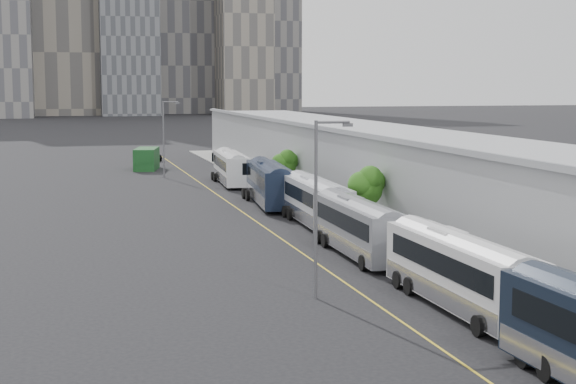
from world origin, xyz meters
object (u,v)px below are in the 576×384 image
object	(u,v)px
bus_3	(358,232)
bus_2	(459,278)
street_lamp_far	(165,134)
bus_5	(270,187)
street_lamp_near	(319,197)
suv	(150,156)
bus_4	(316,206)
shipping_container	(147,159)
bus_6	(231,170)

from	to	relation	value
bus_3	bus_2	bearing A→B (deg)	-87.94
bus_3	street_lamp_far	xyz separation A→B (m)	(-6.40, 50.98, 3.67)
bus_5	street_lamp_near	xyz separation A→B (m)	(-5.79, -35.10, 3.67)
bus_3	street_lamp_near	bearing A→B (deg)	-118.42
bus_5	street_lamp_far	distance (m)	27.22
street_lamp_near	suv	world-z (taller)	street_lamp_near
bus_2	bus_4	xyz separation A→B (m)	(0.46, 26.49, -0.00)
bus_3	bus_4	size ratio (longest dim) A/B	0.98
bus_4	bus_2	bearing A→B (deg)	-89.09
bus_4	street_lamp_near	distance (m)	23.77
bus_2	bus_4	world-z (taller)	bus_2
street_lamp_near	street_lamp_far	xyz separation A→B (m)	(-0.64, 61.30, -0.11)
bus_4	bus_5	bearing A→B (deg)	95.35
bus_5	bus_4	bearing A→B (deg)	-81.21
bus_2	suv	size ratio (longest dim) A/B	2.48
bus_2	bus_3	distance (m)	14.28
bus_3	street_lamp_near	xyz separation A→B (m)	(-5.76, -10.32, 3.78)
bus_3	bus_5	size ratio (longest dim) A/B	0.93
bus_2	shipping_container	xyz separation A→B (m)	(-7.94, 75.77, -0.19)
street_lamp_far	bus_2	bearing A→B (deg)	-84.11
bus_4	shipping_container	distance (m)	49.99
bus_4	bus_6	bearing A→B (deg)	93.77
bus_6	bus_4	bearing A→B (deg)	-84.50
bus_5	bus_3	bearing A→B (deg)	-84.74
bus_5	suv	size ratio (longest dim) A/B	2.62
street_lamp_near	shipping_container	size ratio (longest dim) A/B	1.48
street_lamp_near	suv	size ratio (longest dim) A/B	1.78
bus_4	street_lamp_far	distance (m)	39.60
bus_6	shipping_container	bearing A→B (deg)	114.68
bus_5	shipping_container	size ratio (longest dim) A/B	2.19
bus_4	bus_6	size ratio (longest dim) A/B	1.02
street_lamp_far	suv	xyz separation A→B (m)	(0.52, 23.55, -4.51)
bus_2	street_lamp_far	size ratio (longest dim) A/B	1.43
street_lamp_near	suv	xyz separation A→B (m)	(-0.12, 84.85, -4.61)
street_lamp_near	suv	distance (m)	84.97
bus_6	bus_5	bearing A→B (deg)	-85.65
bus_3	bus_6	world-z (taller)	bus_3
bus_5	street_lamp_far	world-z (taller)	street_lamp_far
bus_3	shipping_container	distance (m)	61.96
bus_4	shipping_container	bearing A→B (deg)	101.57
bus_6	bus_2	bearing A→B (deg)	-85.84
bus_4	street_lamp_far	bearing A→B (deg)	102.41
shipping_container	bus_6	bearing A→B (deg)	-56.01
bus_2	bus_5	size ratio (longest dim) A/B	0.95
street_lamp_far	shipping_container	bearing A→B (deg)	96.55
shipping_container	bus_2	bearing A→B (deg)	-71.08
bus_5	suv	xyz separation A→B (m)	(-5.91, 49.75, -0.94)
bus_5	street_lamp_far	bearing A→B (deg)	109.13
suv	street_lamp_far	bearing A→B (deg)	-104.63
bus_4	shipping_container	xyz separation A→B (m)	(-8.40, 49.27, -0.19)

